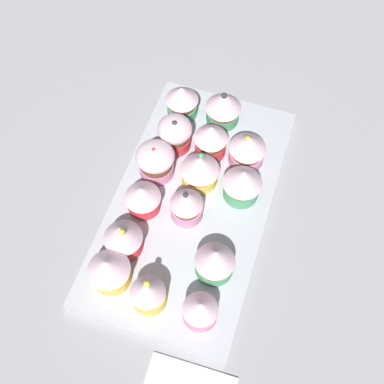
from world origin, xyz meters
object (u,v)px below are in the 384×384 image
at_px(cupcake_5, 186,203).
at_px(cupcake_8, 224,107).
at_px(cupcake_6, 201,169).
at_px(cupcake_9, 109,270).
at_px(baking_tray, 192,202).
at_px(cupcake_3, 247,149).
at_px(cupcake_13, 175,133).
at_px(cupcake_12, 156,161).
at_px(cupcake_14, 182,100).
at_px(cupcake_11, 143,197).
at_px(cupcake_4, 148,293).
at_px(cupcake_10, 123,237).
at_px(cupcake_0, 200,310).
at_px(cupcake_2, 242,183).
at_px(cupcake_1, 215,261).
at_px(cupcake_7, 209,139).

distance_m(cupcake_5, cupcake_8, 0.21).
distance_m(cupcake_6, cupcake_9, 0.22).
distance_m(baking_tray, cupcake_3, 0.13).
bearing_deg(cupcake_13, cupcake_12, 169.04).
bearing_deg(cupcake_14, cupcake_11, -179.13).
bearing_deg(cupcake_9, cupcake_11, -0.80).
distance_m(cupcake_4, cupcake_13, 0.29).
xyz_separation_m(baking_tray, cupcake_14, (0.17, 0.08, 0.04)).
xyz_separation_m(cupcake_4, cupcake_13, (0.28, 0.06, -0.00)).
bearing_deg(baking_tray, cupcake_3, -31.11).
height_order(cupcake_4, cupcake_10, same).
relative_size(cupcake_0, cupcake_12, 0.94).
bearing_deg(cupcake_2, cupcake_14, 48.63).
bearing_deg(cupcake_1, cupcake_11, 64.61).
bearing_deg(cupcake_7, cupcake_8, -3.59).
distance_m(cupcake_2, cupcake_5, 0.10).
height_order(cupcake_6, cupcake_7, same).
bearing_deg(cupcake_7, cupcake_9, 165.23).
distance_m(baking_tray, cupcake_11, 0.09).
distance_m(cupcake_1, cupcake_6, 0.16).
bearing_deg(cupcake_3, cupcake_8, 40.93).
bearing_deg(cupcake_5, cupcake_2, -49.47).
bearing_deg(cupcake_1, cupcake_3, 1.65).
distance_m(cupcake_0, cupcake_13, 0.31).
bearing_deg(cupcake_13, cupcake_5, -153.74).
height_order(baking_tray, cupcake_4, cupcake_4).
height_order(cupcake_4, cupcake_7, cupcake_4).
height_order(cupcake_5, cupcake_10, cupcake_5).
relative_size(cupcake_1, cupcake_2, 1.00).
xyz_separation_m(baking_tray, cupcake_6, (0.04, -0.00, 0.04)).
distance_m(cupcake_4, cupcake_14, 0.36).
xyz_separation_m(cupcake_1, cupcake_7, (0.21, 0.07, 0.00)).
xyz_separation_m(cupcake_2, cupcake_12, (-0.00, 0.15, -0.00)).
relative_size(cupcake_8, cupcake_12, 1.08).
relative_size(cupcake_0, cupcake_14, 0.93).
bearing_deg(cupcake_11, cupcake_9, 179.20).
xyz_separation_m(cupcake_3, cupcake_12, (-0.07, 0.14, 0.00)).
relative_size(cupcake_0, cupcake_6, 0.87).
bearing_deg(cupcake_7, cupcake_0, -165.12).
bearing_deg(cupcake_8, cupcake_14, 97.03).
relative_size(cupcake_12, cupcake_14, 1.00).
bearing_deg(cupcake_10, cupcake_2, -44.79).
xyz_separation_m(cupcake_5, cupcake_8, (0.21, -0.00, -0.00)).
relative_size(baking_tray, cupcake_11, 7.55).
relative_size(cupcake_7, cupcake_9, 1.02).
height_order(cupcake_6, cupcake_10, cupcake_10).
height_order(baking_tray, cupcake_7, cupcake_7).
bearing_deg(cupcake_0, cupcake_9, 85.07).
relative_size(cupcake_4, cupcake_9, 1.06).
relative_size(cupcake_12, cupcake_13, 0.95).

